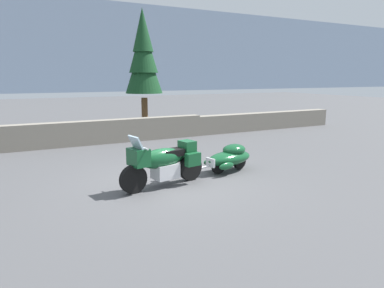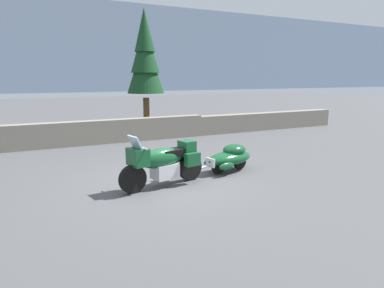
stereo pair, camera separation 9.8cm
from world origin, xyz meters
TOP-DOWN VIEW (x-y plane):
  - ground_plane at (0.00, 0.00)m, footprint 80.00×80.00m
  - stone_guard_wall at (0.42, 6.10)m, footprint 24.00×0.60m
  - distant_ridgeline at (0.00, 96.10)m, footprint 240.00×80.00m
  - touring_motorcycle at (-0.25, -0.20)m, footprint 2.29×1.01m
  - car_shaped_trailer at (1.95, 0.23)m, footprint 2.23×0.99m
  - pine_tree_tall at (2.17, 8.01)m, footprint 1.75×1.75m

SIDE VIEW (x-z plane):
  - ground_plane at x=0.00m, z-range 0.00..0.00m
  - car_shaped_trailer at x=1.95m, z-range 0.03..0.79m
  - stone_guard_wall at x=0.42m, z-range -0.04..0.90m
  - touring_motorcycle at x=-0.25m, z-range -0.04..1.29m
  - pine_tree_tall at x=2.17m, z-range 0.73..6.48m
  - distant_ridgeline at x=0.00m, z-range 0.00..16.00m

